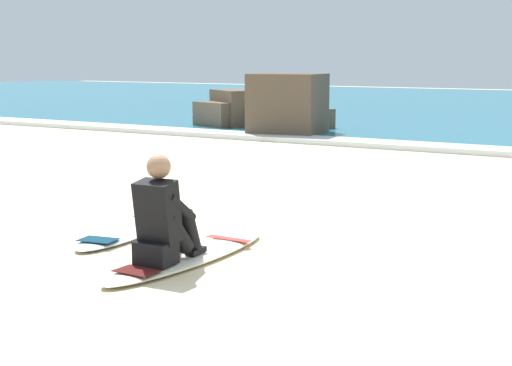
# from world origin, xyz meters

# --- Properties ---
(ground_plane) EXTENTS (80.00, 80.00, 0.00)m
(ground_plane) POSITION_xyz_m (0.00, 0.00, 0.00)
(ground_plane) COLOR beige
(breaking_foam) EXTENTS (80.00, 0.90, 0.11)m
(breaking_foam) POSITION_xyz_m (0.00, 8.97, 0.06)
(breaking_foam) COLOR white
(breaking_foam) RESTS_ON ground
(surfboard_main) EXTENTS (0.54, 2.30, 0.08)m
(surfboard_main) POSITION_xyz_m (0.04, -0.52, 0.04)
(surfboard_main) COLOR #EFE5C6
(surfboard_main) RESTS_ON ground
(surfer_seated) EXTENTS (0.40, 0.72, 0.95)m
(surfer_seated) POSITION_xyz_m (0.02, -0.88, 0.44)
(surfer_seated) COLOR black
(surfer_seated) RESTS_ON surfboard_main
(surfboard_spare_near) EXTENTS (0.87, 1.97, 0.08)m
(surfboard_spare_near) POSITION_xyz_m (-1.14, 0.01, 0.04)
(surfboard_spare_near) COLOR silver
(surfboard_spare_near) RESTS_ON ground
(rock_outcrop_distant) EXTENTS (3.98, 3.31, 1.47)m
(rock_outcrop_distant) POSITION_xyz_m (-5.66, 10.55, 0.50)
(rock_outcrop_distant) COLOR brown
(rock_outcrop_distant) RESTS_ON ground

